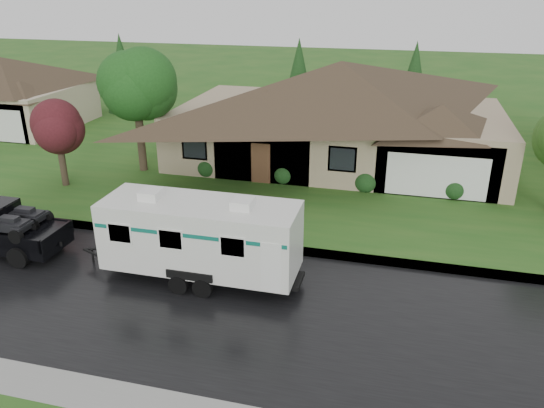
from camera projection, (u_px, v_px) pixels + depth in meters
The scene contains 10 objects.
ground at pixel (228, 274), 19.20m from camera, with size 140.00×140.00×0.00m, color #25581B.
road at pixel (208, 304), 17.42m from camera, with size 140.00×8.00×0.01m, color black.
curb at pixel (246, 244), 21.18m from camera, with size 140.00×0.50×0.15m, color gray.
lawn at pixel (306, 152), 32.56m from camera, with size 140.00×26.00×0.15m, color #25581B.
house_main at pixel (344, 101), 29.62m from camera, with size 19.44×10.80×6.90m.
house_far at pixel (5, 86), 37.17m from camera, with size 10.80×8.64×5.80m.
tree_left_green at pixel (136, 88), 27.58m from camera, with size 3.92×3.92×6.49m.
tree_red at pixel (57, 129), 26.03m from camera, with size 2.55×2.55×4.22m.
shrub_row at pixel (324, 177), 26.79m from camera, with size 13.60×1.00×1.00m.
travel_trailer at pixel (201, 235), 18.29m from camera, with size 7.16×2.52×3.21m.
Camera 1 is at (5.70, -15.77, 9.82)m, focal length 35.00 mm.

